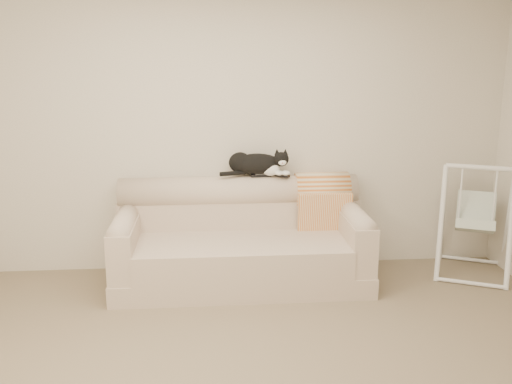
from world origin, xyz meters
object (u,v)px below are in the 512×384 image
sofa (241,243)px  baby_swing (475,220)px  remote_b (281,175)px  tuxedo_cat (257,164)px  remote_a (261,175)px

sofa → baby_swing: bearing=-0.2°
remote_b → baby_swing: baby_swing is taller
tuxedo_cat → baby_swing: (1.97, -0.26, -0.50)m
remote_a → remote_b: remote_a is taller
remote_a → remote_b: bearing=-1.8°
sofa → tuxedo_cat: tuxedo_cat is taller
sofa → remote_a: 0.64m
remote_b → baby_swing: (1.75, -0.24, -0.40)m
remote_a → baby_swing: bearing=-7.3°
sofa → tuxedo_cat: 0.73m
sofa → remote_a: remote_a is taller
sofa → tuxedo_cat: size_ratio=3.46×
sofa → remote_b: bearing=31.4°
baby_swing → remote_b: bearing=172.2°
remote_b → baby_swing: bearing=-7.8°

